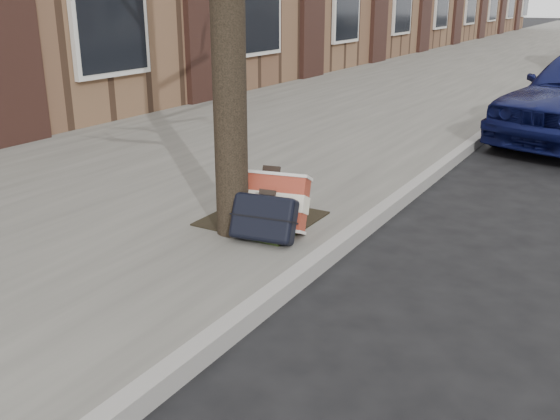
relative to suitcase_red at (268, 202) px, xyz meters
The scene contains 5 objects.
ground 2.11m from the suitcase_red, 28.90° to the right, with size 120.00×120.00×0.00m, color black.
near_sidewalk 14.12m from the suitcase_red, 97.64° to the left, with size 5.00×70.00×0.12m, color slate.
dirt_patch 0.35m from the suitcase_red, 132.40° to the left, with size 0.85×0.85×0.01m, color black.
suitcase_red is the anchor object (origin of this frame).
suitcase_navy 0.24m from the suitcase_red, 65.28° to the right, with size 0.49×0.16×0.35m, color black.
Camera 1 is at (0.62, -2.95, 1.89)m, focal length 40.00 mm.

